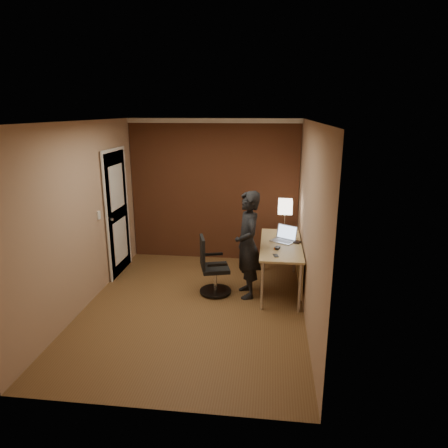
{
  "coord_description": "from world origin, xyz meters",
  "views": [
    {
      "loc": [
        1.0,
        -4.94,
        2.63
      ],
      "look_at": [
        0.35,
        0.55,
        1.05
      ],
      "focal_mm": 32.0,
      "sensor_mm": 36.0,
      "label": 1
    }
  ],
  "objects": [
    {
      "name": "desk_lamp",
      "position": [
        1.24,
        1.31,
        1.15
      ],
      "size": [
        0.22,
        0.22,
        0.54
      ],
      "color": "silver",
      "rests_on": "desk"
    },
    {
      "name": "phone",
      "position": [
        1.1,
        0.18,
        0.73
      ],
      "size": [
        0.08,
        0.12,
        0.01
      ],
      "primitive_type": "cube",
      "rotation": [
        0.0,
        0.0,
        0.2
      ],
      "color": "black",
      "rests_on": "desk"
    },
    {
      "name": "office_chair",
      "position": [
        0.18,
        0.44,
        0.38
      ],
      "size": [
        0.48,
        0.54,
        0.86
      ],
      "color": "black",
      "rests_on": "ground"
    },
    {
      "name": "desk",
      "position": [
        1.25,
        0.71,
        0.6
      ],
      "size": [
        0.6,
        1.5,
        0.73
      ],
      "color": "#D8BD7C",
      "rests_on": "ground"
    },
    {
      "name": "wallet",
      "position": [
        1.42,
        0.78,
        0.74
      ],
      "size": [
        0.13,
        0.14,
        0.02
      ],
      "primitive_type": "cube",
      "rotation": [
        0.0,
        0.0,
        -0.4
      ],
      "color": "black",
      "rests_on": "desk"
    },
    {
      "name": "room",
      "position": [
        -0.27,
        1.54,
        1.37
      ],
      "size": [
        4.0,
        4.0,
        4.0
      ],
      "color": "brown",
      "rests_on": "ground"
    },
    {
      "name": "laptop",
      "position": [
        1.24,
        0.85,
        0.79
      ],
      "size": [
        0.42,
        0.39,
        0.23
      ],
      "color": "silver",
      "rests_on": "desk"
    },
    {
      "name": "mouse",
      "position": [
        1.12,
        0.46,
        0.75
      ],
      "size": [
        0.09,
        0.12,
        0.03
      ],
      "primitive_type": "cube",
      "rotation": [
        0.0,
        0.0,
        -0.38
      ],
      "color": "black",
      "rests_on": "desk"
    },
    {
      "name": "person",
      "position": [
        0.7,
        0.46,
        0.78
      ],
      "size": [
        0.51,
        0.65,
        1.56
      ],
      "primitive_type": "imported",
      "rotation": [
        0.0,
        0.0,
        -1.3
      ],
      "color": "black",
      "rests_on": "ground"
    }
  ]
}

